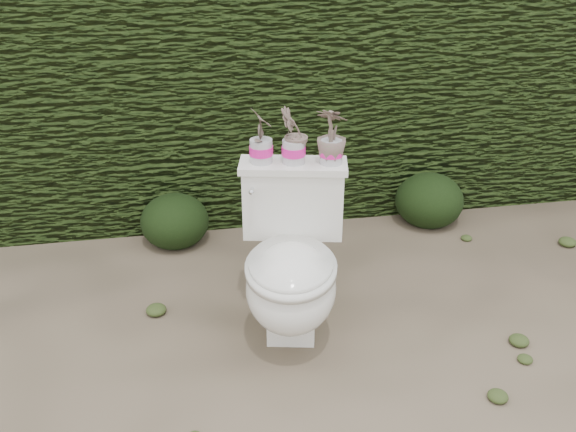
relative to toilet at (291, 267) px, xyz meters
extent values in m
plane|color=#7C6C56|center=(0.18, -0.02, -0.36)|extent=(60.00, 60.00, 0.00)
cube|color=#2B3E14|center=(0.18, 1.58, 0.44)|extent=(8.00, 1.00, 1.60)
cube|color=white|center=(0.00, 0.02, -0.26)|extent=(0.28, 0.34, 0.20)
ellipsoid|color=white|center=(-0.02, -0.08, -0.06)|extent=(0.51, 0.59, 0.39)
cube|color=white|center=(0.05, 0.23, 0.22)|extent=(0.49, 0.26, 0.34)
cube|color=white|center=(0.05, 0.23, 0.40)|extent=(0.53, 0.29, 0.03)
cylinder|color=silver|center=(-0.15, 0.18, 0.32)|extent=(0.03, 0.06, 0.02)
sphere|color=silver|center=(-0.16, 0.15, 0.32)|extent=(0.03, 0.03, 0.03)
imported|color=#267C2C|center=(-0.09, 0.26, 0.54)|extent=(0.10, 0.14, 0.25)
imported|color=#267C2C|center=(0.05, 0.23, 0.55)|extent=(0.17, 0.16, 0.25)
imported|color=#267C2C|center=(0.22, 0.20, 0.55)|extent=(0.19, 0.19, 0.25)
ellipsoid|color=black|center=(-0.53, 0.99, -0.19)|extent=(0.41, 0.41, 0.33)
ellipsoid|color=black|center=(1.06, 0.98, -0.18)|extent=(0.43, 0.43, 0.34)
camera|label=1|loc=(-0.45, -2.46, 1.55)|focal=40.00mm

